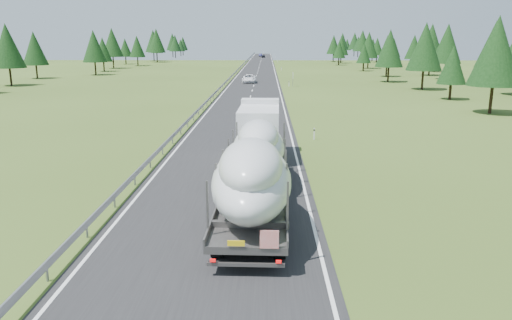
{
  "coord_description": "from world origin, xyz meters",
  "views": [
    {
      "loc": [
        2.42,
        -11.98,
        8.31
      ],
      "look_at": [
        1.88,
        13.19,
        2.23
      ],
      "focal_mm": 35.0,
      "sensor_mm": 36.0,
      "label": 1
    }
  ],
  "objects_px": {
    "boat_truck": "(256,154)",
    "distant_car_dark": "(263,56)",
    "distant_car_blue": "(260,55)",
    "highway_sign": "(293,76)",
    "distant_van": "(249,79)"
  },
  "relations": [
    {
      "from": "distant_car_dark",
      "to": "distant_car_blue",
      "type": "xyz_separation_m",
      "value": [
        -1.5,
        14.91,
        0.05
      ]
    },
    {
      "from": "distant_car_dark",
      "to": "highway_sign",
      "type": "bearing_deg",
      "value": -93.3
    },
    {
      "from": "highway_sign",
      "to": "distant_car_dark",
      "type": "height_order",
      "value": "highway_sign"
    },
    {
      "from": "distant_car_blue",
      "to": "boat_truck",
      "type": "bearing_deg",
      "value": -87.47
    },
    {
      "from": "distant_car_dark",
      "to": "boat_truck",
      "type": "bearing_deg",
      "value": -95.44
    },
    {
      "from": "boat_truck",
      "to": "distant_car_dark",
      "type": "distance_m",
      "value": 217.6
    },
    {
      "from": "highway_sign",
      "to": "distant_car_dark",
      "type": "relative_size",
      "value": 0.62
    },
    {
      "from": "highway_sign",
      "to": "distant_van",
      "type": "relative_size",
      "value": 0.45
    },
    {
      "from": "distant_car_dark",
      "to": "distant_car_blue",
      "type": "bearing_deg",
      "value": 89.99
    },
    {
      "from": "boat_truck",
      "to": "distant_car_dark",
      "type": "bearing_deg",
      "value": 90.31
    },
    {
      "from": "highway_sign",
      "to": "distant_car_blue",
      "type": "relative_size",
      "value": 0.56
    },
    {
      "from": "distant_car_dark",
      "to": "distant_van",
      "type": "bearing_deg",
      "value": -96.45
    },
    {
      "from": "distant_car_blue",
      "to": "distant_car_dark",
      "type": "bearing_deg",
      "value": -82.39
    },
    {
      "from": "boat_truck",
      "to": "distant_car_dark",
      "type": "relative_size",
      "value": 5.25
    },
    {
      "from": "boat_truck",
      "to": "distant_car_blue",
      "type": "bearing_deg",
      "value": 90.66
    }
  ]
}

